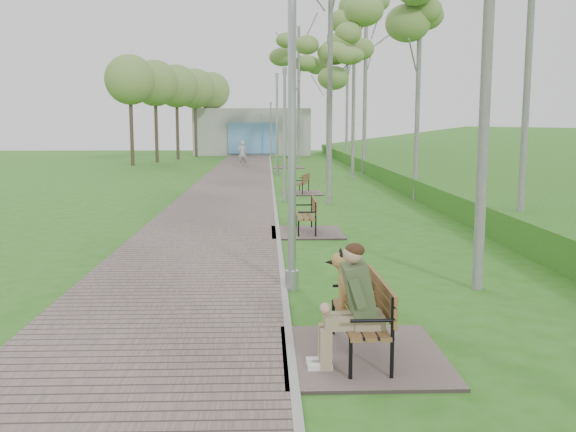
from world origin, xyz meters
name	(u,v)px	position (x,y,z in m)	size (l,w,h in m)	color
ground	(295,394)	(0.00, 0.00, 0.00)	(120.00, 120.00, 0.00)	#2F6A15
walkway	(233,186)	(-1.75, 21.50, 0.02)	(3.50, 67.00, 0.04)	#675753
kerb	(273,186)	(0.00, 21.50, 0.03)	(0.10, 67.00, 0.05)	#999993
embankment	(562,189)	(12.00, 20.00, 0.00)	(14.00, 70.00, 1.60)	#458732
building_north	(252,132)	(-1.50, 50.97, 1.99)	(10.00, 5.20, 4.00)	#9E9E99
bench_main	(356,320)	(0.75, 0.98, 0.46)	(1.89, 2.10, 1.65)	#675753
bench_second	(306,225)	(0.69, 9.60, 0.20)	(1.76, 1.96, 1.08)	#675753
bench_third	(301,189)	(1.08, 18.75, 0.18)	(1.58, 1.75, 0.97)	#675753
bench_far	(288,164)	(1.06, 33.49, 0.22)	(1.88, 2.09, 1.16)	#675753
lamp_post_near	(292,125)	(0.13, 4.09, 2.69)	(0.22, 0.22, 5.75)	#9DA0A5
lamp_post_second	(285,140)	(0.35, 15.92, 2.14)	(0.18, 0.18, 4.59)	#9DA0A5
lamp_post_third	(277,128)	(0.29, 28.03, 2.49)	(0.21, 0.21, 5.33)	#9DA0A5
lamp_post_far	(271,132)	(0.10, 46.55, 2.07)	(0.17, 0.17, 4.43)	#9DA0A5
pedestrian_near	(242,153)	(-1.83, 35.40, 0.81)	(0.59, 0.39, 1.62)	beige
birch_mid_b	(420,14)	(5.06, 16.58, 6.44)	(2.30, 2.30, 8.21)	silver
birch_mid_c	(329,62)	(2.55, 23.38, 5.46)	(2.23, 2.23, 6.96)	silver
birch_far_a	(366,26)	(5.03, 28.69, 7.83)	(2.76, 2.76, 9.98)	silver
birch_far_b	(355,7)	(3.94, 25.19, 8.17)	(2.83, 2.83, 10.41)	silver
birch_far_c	(348,44)	(5.33, 38.78, 8.10)	(2.85, 2.85, 10.32)	silver
birch_distant_a	(299,52)	(1.98, 38.94, 7.60)	(2.90, 2.90, 9.68)	silver
birch_distant_b	(328,65)	(4.47, 44.14, 7.20)	(2.79, 2.79, 9.16)	silver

